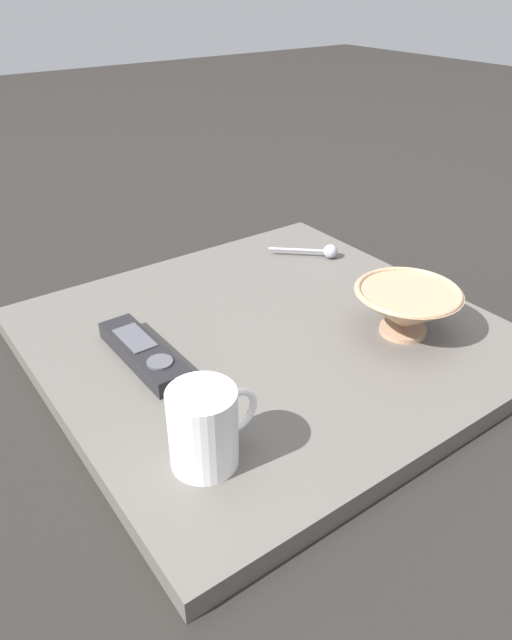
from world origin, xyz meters
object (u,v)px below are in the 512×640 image
cereal_bowl (406,308)px  coffee_mug (205,427)px  tv_remote_near (143,353)px  teaspoon (325,251)px

cereal_bowl → coffee_mug: (-0.06, 0.38, 0.01)m
cereal_bowl → coffee_mug: size_ratio=1.43×
coffee_mug → tv_remote_near: 0.22m
teaspoon → coffee_mug: bearing=124.9°
coffee_mug → cereal_bowl: bearing=-81.8°
teaspoon → cereal_bowl: bearing=163.3°
cereal_bowl → tv_remote_near: (0.16, 0.35, -0.03)m
cereal_bowl → teaspoon: 0.28m
cereal_bowl → coffee_mug: 0.39m
coffee_mug → tv_remote_near: bearing=-7.9°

